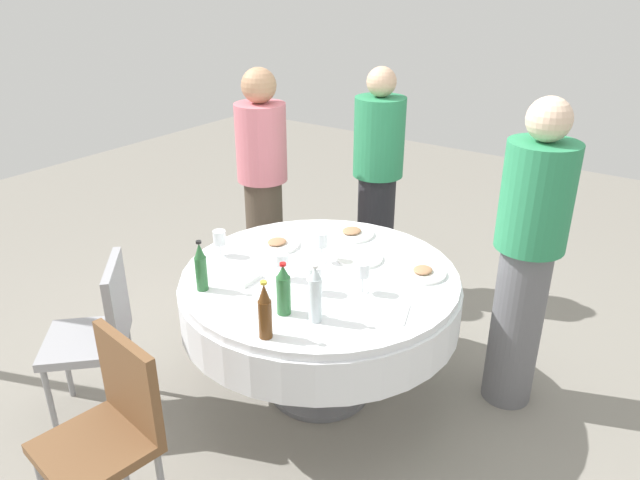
# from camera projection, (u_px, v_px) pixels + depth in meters

# --- Properties ---
(ground_plane) EXTENTS (10.00, 10.00, 0.00)m
(ground_plane) POSITION_uv_depth(u_px,v_px,m) (320.00, 389.00, 3.36)
(ground_plane) COLOR gray
(dining_table) EXTENTS (1.45, 1.45, 0.74)m
(dining_table) POSITION_uv_depth(u_px,v_px,m) (320.00, 298.00, 3.11)
(dining_table) COLOR white
(dining_table) RESTS_ON ground_plane
(bottle_green_north) EXTENTS (0.06, 0.06, 0.26)m
(bottle_green_north) POSITION_uv_depth(u_px,v_px,m) (201.00, 267.00, 2.85)
(bottle_green_north) COLOR #2D6B38
(bottle_green_north) RESTS_ON dining_table
(bottle_clear_west) EXTENTS (0.06, 0.06, 0.27)m
(bottle_clear_west) POSITION_uv_depth(u_px,v_px,m) (315.00, 295.00, 2.59)
(bottle_clear_west) COLOR silver
(bottle_clear_west) RESTS_ON dining_table
(bottle_green_front) EXTENTS (0.06, 0.06, 0.25)m
(bottle_green_front) POSITION_uv_depth(u_px,v_px,m) (283.00, 290.00, 2.65)
(bottle_green_front) COLOR #2D6B38
(bottle_green_front) RESTS_ON dining_table
(bottle_brown_near) EXTENTS (0.06, 0.06, 0.27)m
(bottle_brown_near) POSITION_uv_depth(u_px,v_px,m) (265.00, 312.00, 2.47)
(bottle_brown_near) COLOR #593314
(bottle_brown_near) RESTS_ON dining_table
(wine_glass_near) EXTENTS (0.06, 0.06, 0.17)m
(wine_glass_near) POSITION_uv_depth(u_px,v_px,m) (321.00, 241.00, 3.12)
(wine_glass_near) COLOR white
(wine_glass_near) RESTS_ON dining_table
(wine_glass_right) EXTENTS (0.07, 0.07, 0.14)m
(wine_glass_right) POSITION_uv_depth(u_px,v_px,m) (314.00, 275.00, 2.83)
(wine_glass_right) COLOR white
(wine_glass_right) RESTS_ON dining_table
(wine_glass_inner) EXTENTS (0.07, 0.07, 0.16)m
(wine_glass_inner) POSITION_uv_depth(u_px,v_px,m) (363.00, 272.00, 2.82)
(wine_glass_inner) COLOR white
(wine_glass_inner) RESTS_ON dining_table
(wine_glass_rear) EXTENTS (0.07, 0.07, 0.14)m
(wine_glass_rear) POSITION_uv_depth(u_px,v_px,m) (219.00, 239.00, 3.20)
(wine_glass_rear) COLOR white
(wine_glass_rear) RESTS_ON dining_table
(wine_glass_mid) EXTENTS (0.07, 0.07, 0.14)m
(wine_glass_mid) POSITION_uv_depth(u_px,v_px,m) (281.00, 260.00, 2.95)
(wine_glass_mid) COLOR white
(wine_glass_mid) RESTS_ON dining_table
(plate_mid) EXTENTS (0.25, 0.25, 0.02)m
(plate_mid) POSITION_uv_depth(u_px,v_px,m) (360.00, 258.00, 3.19)
(plate_mid) COLOR white
(plate_mid) RESTS_ON dining_table
(plate_far) EXTENTS (0.24, 0.24, 0.04)m
(plate_far) POSITION_uv_depth(u_px,v_px,m) (423.00, 272.00, 3.03)
(plate_far) COLOR white
(plate_far) RESTS_ON dining_table
(plate_south) EXTENTS (0.26, 0.26, 0.04)m
(plate_south) POSITION_uv_depth(u_px,v_px,m) (352.00, 233.00, 3.48)
(plate_south) COLOR white
(plate_south) RESTS_ON dining_table
(plate_east) EXTENTS (0.25, 0.25, 0.04)m
(plate_east) POSITION_uv_depth(u_px,v_px,m) (277.00, 244.00, 3.34)
(plate_east) COLOR white
(plate_east) RESTS_ON dining_table
(fork_west) EXTENTS (0.18, 0.07, 0.00)m
(fork_west) POSITION_uv_depth(u_px,v_px,m) (406.00, 315.00, 2.68)
(fork_west) COLOR silver
(fork_west) RESTS_ON dining_table
(fork_front) EXTENTS (0.08, 0.17, 0.00)m
(fork_front) POSITION_uv_depth(u_px,v_px,m) (312.00, 275.00, 3.03)
(fork_front) COLOR silver
(fork_front) RESTS_ON dining_table
(folded_napkin) EXTENTS (0.15, 0.15, 0.02)m
(folded_napkin) POSITION_uv_depth(u_px,v_px,m) (242.00, 277.00, 2.98)
(folded_napkin) COLOR white
(folded_napkin) RESTS_ON dining_table
(person_north) EXTENTS (0.34, 0.34, 1.59)m
(person_north) POSITION_uv_depth(u_px,v_px,m) (377.00, 180.00, 4.10)
(person_north) COLOR #26262B
(person_north) RESTS_ON ground_plane
(person_west) EXTENTS (0.34, 0.34, 1.65)m
(person_west) POSITION_uv_depth(u_px,v_px,m) (527.00, 255.00, 2.96)
(person_west) COLOR slate
(person_west) RESTS_ON ground_plane
(person_front) EXTENTS (0.34, 0.34, 1.59)m
(person_front) POSITION_uv_depth(u_px,v_px,m) (263.00, 181.00, 4.07)
(person_front) COLOR #4C3F33
(person_front) RESTS_ON ground_plane
(chair_inner) EXTENTS (0.45, 0.45, 0.87)m
(chair_inner) POSITION_uv_depth(u_px,v_px,m) (111.00, 424.00, 2.36)
(chair_inner) COLOR brown
(chair_inner) RESTS_ON ground_plane
(chair_rear) EXTENTS (0.57, 0.57, 0.87)m
(chair_rear) POSITION_uv_depth(u_px,v_px,m) (100.00, 329.00, 2.98)
(chair_rear) COLOR #99999E
(chair_rear) RESTS_ON ground_plane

